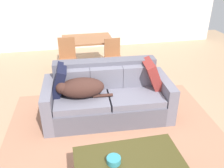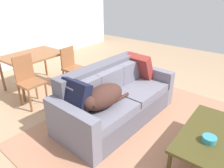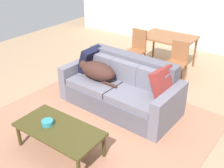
{
  "view_description": "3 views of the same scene",
  "coord_description": "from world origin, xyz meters",
  "px_view_note": "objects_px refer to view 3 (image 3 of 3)",
  "views": [
    {
      "loc": [
        -0.74,
        -3.12,
        2.44
      ],
      "look_at": [
        0.0,
        0.42,
        0.53
      ],
      "focal_mm": 38.44,
      "sensor_mm": 36.0,
      "label": 1
    },
    {
      "loc": [
        -2.53,
        -1.47,
        2.05
      ],
      "look_at": [
        -0.24,
        0.28,
        0.7
      ],
      "focal_mm": 33.68,
      "sensor_mm": 36.0,
      "label": 2
    },
    {
      "loc": [
        2.13,
        -3.13,
        2.63
      ],
      "look_at": [
        -0.11,
        0.07,
        0.56
      ],
      "focal_mm": 42.62,
      "sensor_mm": 36.0,
      "label": 3
    }
  ],
  "objects_px": {
    "coffee_table": "(59,130)",
    "dining_table": "(168,40)",
    "throw_pillow_by_right_arm": "(164,84)",
    "dining_chair_near_right": "(177,60)",
    "bowl_on_coffee_table": "(47,123)",
    "dog_on_left_cushion": "(97,70)",
    "throw_pillow_by_left_arm": "(90,60)",
    "dining_chair_near_left": "(136,48)",
    "couch": "(122,89)"
  },
  "relations": [
    {
      "from": "coffee_table",
      "to": "dining_table",
      "type": "relative_size",
      "value": 1.05
    },
    {
      "from": "throw_pillow_by_right_arm",
      "to": "coffee_table",
      "type": "distance_m",
      "value": 1.75
    },
    {
      "from": "throw_pillow_by_right_arm",
      "to": "dining_chair_near_right",
      "type": "bearing_deg",
      "value": 104.27
    },
    {
      "from": "coffee_table",
      "to": "bowl_on_coffee_table",
      "type": "relative_size",
      "value": 7.68
    },
    {
      "from": "dining_table",
      "to": "dining_chair_near_right",
      "type": "height_order",
      "value": "dining_chair_near_right"
    },
    {
      "from": "throw_pillow_by_right_arm",
      "to": "dog_on_left_cushion",
      "type": "bearing_deg",
      "value": -173.89
    },
    {
      "from": "throw_pillow_by_left_arm",
      "to": "dining_chair_near_left",
      "type": "bearing_deg",
      "value": 82.39
    },
    {
      "from": "dog_on_left_cushion",
      "to": "dining_chair_near_right",
      "type": "relative_size",
      "value": 1.01
    },
    {
      "from": "dining_table",
      "to": "dining_chair_near_left",
      "type": "height_order",
      "value": "dining_chair_near_left"
    },
    {
      "from": "coffee_table",
      "to": "dining_chair_near_left",
      "type": "distance_m",
      "value": 3.07
    },
    {
      "from": "throw_pillow_by_right_arm",
      "to": "coffee_table",
      "type": "xyz_separation_m",
      "value": [
        -0.83,
        -1.51,
        -0.32
      ]
    },
    {
      "from": "dog_on_left_cushion",
      "to": "dining_table",
      "type": "bearing_deg",
      "value": 83.75
    },
    {
      "from": "couch",
      "to": "dining_chair_near_right",
      "type": "distance_m",
      "value": 1.53
    },
    {
      "from": "coffee_table",
      "to": "dining_chair_near_left",
      "type": "xyz_separation_m",
      "value": [
        -0.55,
        3.01,
        0.16
      ]
    },
    {
      "from": "dog_on_left_cushion",
      "to": "throw_pillow_by_right_arm",
      "type": "relative_size",
      "value": 1.85
    },
    {
      "from": "dog_on_left_cushion",
      "to": "bowl_on_coffee_table",
      "type": "distance_m",
      "value": 1.45
    },
    {
      "from": "couch",
      "to": "coffee_table",
      "type": "relative_size",
      "value": 1.72
    },
    {
      "from": "bowl_on_coffee_table",
      "to": "throw_pillow_by_right_arm",
      "type": "bearing_deg",
      "value": 56.97
    },
    {
      "from": "couch",
      "to": "bowl_on_coffee_table",
      "type": "height_order",
      "value": "couch"
    },
    {
      "from": "couch",
      "to": "dining_chair_near_right",
      "type": "xyz_separation_m",
      "value": [
        0.42,
        1.46,
        0.14
      ]
    },
    {
      "from": "dining_table",
      "to": "dining_chair_near_right",
      "type": "xyz_separation_m",
      "value": [
        0.5,
        -0.62,
        -0.18
      ]
    },
    {
      "from": "throw_pillow_by_left_arm",
      "to": "coffee_table",
      "type": "relative_size",
      "value": 0.38
    },
    {
      "from": "throw_pillow_by_left_arm",
      "to": "dining_chair_near_right",
      "type": "xyz_separation_m",
      "value": [
        1.2,
        1.36,
        -0.19
      ]
    },
    {
      "from": "dog_on_left_cushion",
      "to": "coffee_table",
      "type": "bearing_deg",
      "value": -69.98
    },
    {
      "from": "dog_on_left_cushion",
      "to": "dining_chair_near_left",
      "type": "bearing_deg",
      "value": 97.94
    },
    {
      "from": "dog_on_left_cushion",
      "to": "throw_pillow_by_left_arm",
      "type": "relative_size",
      "value": 1.88
    },
    {
      "from": "throw_pillow_by_right_arm",
      "to": "dining_chair_near_right",
      "type": "relative_size",
      "value": 0.54
    },
    {
      "from": "couch",
      "to": "bowl_on_coffee_table",
      "type": "xyz_separation_m",
      "value": [
        -0.22,
        -1.54,
        0.09
      ]
    },
    {
      "from": "coffee_table",
      "to": "dining_table",
      "type": "distance_m",
      "value": 3.6
    },
    {
      "from": "bowl_on_coffee_table",
      "to": "dining_table",
      "type": "xyz_separation_m",
      "value": [
        0.13,
        3.62,
        0.23
      ]
    },
    {
      "from": "coffee_table",
      "to": "couch",
      "type": "bearing_deg",
      "value": 88.47
    },
    {
      "from": "bowl_on_coffee_table",
      "to": "dining_table",
      "type": "relative_size",
      "value": 0.14
    },
    {
      "from": "couch",
      "to": "throw_pillow_by_left_arm",
      "type": "relative_size",
      "value": 4.56
    },
    {
      "from": "throw_pillow_by_right_arm",
      "to": "bowl_on_coffee_table",
      "type": "xyz_separation_m",
      "value": [
        -1.01,
        -1.55,
        -0.25
      ]
    },
    {
      "from": "throw_pillow_by_right_arm",
      "to": "coffee_table",
      "type": "bearing_deg",
      "value": -118.63
    },
    {
      "from": "couch",
      "to": "dining_table",
      "type": "height_order",
      "value": "couch"
    },
    {
      "from": "dining_table",
      "to": "couch",
      "type": "bearing_deg",
      "value": -87.62
    },
    {
      "from": "dog_on_left_cushion",
      "to": "dining_chair_near_left",
      "type": "distance_m",
      "value": 1.64
    },
    {
      "from": "throw_pillow_by_right_arm",
      "to": "dining_chair_near_left",
      "type": "relative_size",
      "value": 0.51
    },
    {
      "from": "dog_on_left_cushion",
      "to": "dining_chair_near_right",
      "type": "distance_m",
      "value": 1.81
    },
    {
      "from": "throw_pillow_by_right_arm",
      "to": "dining_table",
      "type": "distance_m",
      "value": 2.25
    },
    {
      "from": "throw_pillow_by_left_arm",
      "to": "dining_chair_near_left",
      "type": "xyz_separation_m",
      "value": [
        0.19,
        1.41,
        -0.16
      ]
    },
    {
      "from": "couch",
      "to": "bowl_on_coffee_table",
      "type": "relative_size",
      "value": 13.24
    },
    {
      "from": "throw_pillow_by_right_arm",
      "to": "throw_pillow_by_left_arm",
      "type": "bearing_deg",
      "value": 176.76
    },
    {
      "from": "throw_pillow_by_left_arm",
      "to": "dining_chair_near_left",
      "type": "height_order",
      "value": "dining_chair_near_left"
    },
    {
      "from": "dog_on_left_cushion",
      "to": "throw_pillow_by_right_arm",
      "type": "bearing_deg",
      "value": 9.35
    },
    {
      "from": "bowl_on_coffee_table",
      "to": "dining_chair_near_right",
      "type": "relative_size",
      "value": 0.19
    },
    {
      "from": "throw_pillow_by_left_arm",
      "to": "coffee_table",
      "type": "bearing_deg",
      "value": -65.22
    },
    {
      "from": "coffee_table",
      "to": "dining_chair_near_right",
      "type": "height_order",
      "value": "dining_chair_near_right"
    },
    {
      "from": "coffee_table",
      "to": "throw_pillow_by_right_arm",
      "type": "bearing_deg",
      "value": 61.37
    }
  ]
}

